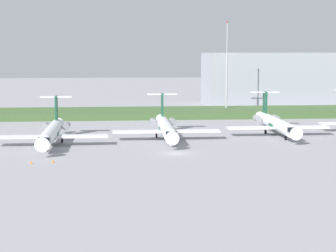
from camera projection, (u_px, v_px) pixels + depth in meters
name	position (u px, v px, depth m)	size (l,w,h in m)	color
ground_plane	(163.00, 131.00, 140.25)	(500.00, 500.00, 0.00)	#939399
grass_berm	(155.00, 113.00, 170.96)	(320.00, 20.00, 1.80)	#426033
regional_jet_second	(52.00, 132.00, 120.84)	(22.81, 31.00, 9.00)	white
regional_jet_third	(166.00, 127.00, 128.37)	(22.81, 31.00, 9.00)	white
regional_jet_fourth	(276.00, 123.00, 134.40)	(22.81, 31.00, 9.00)	white
antenna_mast	(227.00, 76.00, 174.76)	(4.40, 0.50, 27.00)	#B2B2B7
distant_hangar	(274.00, 79.00, 204.10)	(46.82, 26.31, 17.59)	#9EA3AD
safety_cone_front_marker	(31.00, 162.00, 101.06)	(0.44, 0.44, 0.55)	orange
safety_cone_mid_marker	(53.00, 161.00, 101.93)	(0.44, 0.44, 0.55)	orange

